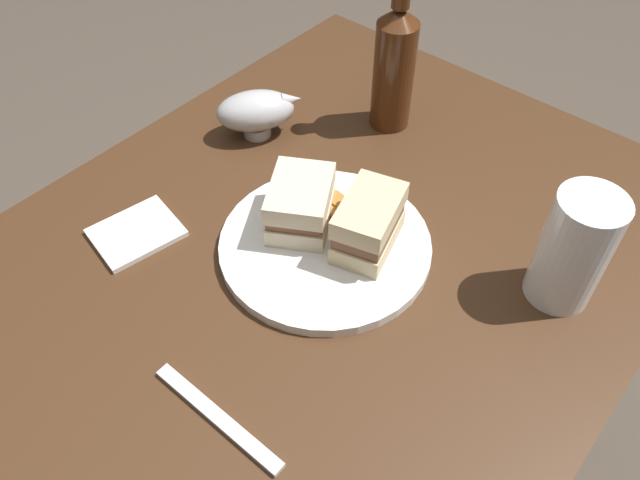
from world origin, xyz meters
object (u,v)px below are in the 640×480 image
(cider_bottle, at_px, (394,64))
(sandwich_half_left, at_px, (369,224))
(plate, at_px, (327,247))
(sandwich_half_right, at_px, (300,204))
(gravy_boat, at_px, (256,111))
(fork, at_px, (218,417))
(pint_glass, at_px, (571,255))
(napkin, at_px, (136,233))

(cider_bottle, bearing_deg, sandwich_half_left, -149.53)
(plate, bearing_deg, sandwich_half_right, 83.80)
(gravy_boat, bearing_deg, fork, -140.70)
(pint_glass, height_order, fork, pint_glass)
(sandwich_half_left, bearing_deg, pint_glass, -65.13)
(sandwich_half_right, bearing_deg, sandwich_half_left, -73.31)
(sandwich_half_left, relative_size, cider_bottle, 0.45)
(sandwich_half_right, bearing_deg, napkin, 133.00)
(pint_glass, height_order, gravy_boat, pint_glass)
(plate, relative_size, napkin, 2.53)
(plate, xyz_separation_m, pint_glass, (0.13, -0.26, 0.06))
(sandwich_half_left, height_order, fork, sandwich_half_left)
(plate, relative_size, pint_glass, 1.78)
(fork, bearing_deg, napkin, -22.55)
(sandwich_half_right, bearing_deg, gravy_boat, 59.77)
(napkin, relative_size, fork, 0.61)
(sandwich_half_right, xyz_separation_m, pint_glass, (0.13, -0.31, 0.02))
(pint_glass, distance_m, napkin, 0.55)
(gravy_boat, xyz_separation_m, cider_bottle, (0.16, -0.14, 0.06))
(pint_glass, xyz_separation_m, gravy_boat, (-0.02, 0.50, -0.03))
(sandwich_half_right, height_order, fork, sandwich_half_right)
(sandwich_half_right, relative_size, napkin, 1.16)
(sandwich_half_right, relative_size, gravy_boat, 0.93)
(napkin, bearing_deg, fork, -111.86)
(plate, bearing_deg, pint_glass, -62.56)
(plate, xyz_separation_m, fork, (-0.26, -0.07, -0.00))
(gravy_boat, distance_m, napkin, 0.27)
(sandwich_half_left, height_order, cider_bottle, cider_bottle)
(plate, xyz_separation_m, sandwich_half_right, (0.01, 0.05, 0.04))
(fork, bearing_deg, plate, -76.51)
(pint_glass, bearing_deg, napkin, 120.68)
(cider_bottle, bearing_deg, sandwich_half_right, -169.13)
(fork, bearing_deg, cider_bottle, -73.19)
(plate, distance_m, pint_glass, 0.30)
(sandwich_half_left, height_order, pint_glass, pint_glass)
(gravy_boat, bearing_deg, sandwich_half_right, -120.23)
(sandwich_half_left, xyz_separation_m, cider_bottle, (0.24, 0.14, 0.05))
(fork, bearing_deg, gravy_boat, -51.39)
(gravy_boat, height_order, napkin, gravy_boat)
(sandwich_half_left, height_order, napkin, sandwich_half_left)
(pint_glass, bearing_deg, sandwich_half_left, 114.87)
(pint_glass, relative_size, fork, 0.87)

